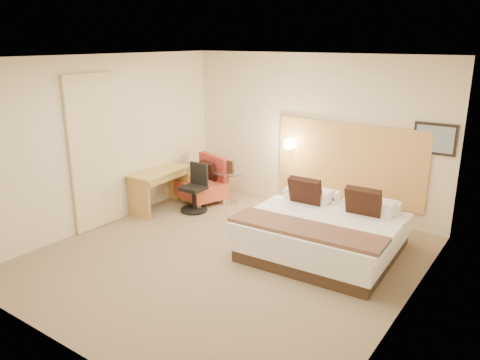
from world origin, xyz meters
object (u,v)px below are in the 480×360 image
Objects in this scene: lounge_chair at (204,184)px; desk_chair at (195,192)px; bed at (325,231)px; desk at (160,179)px; side_table at (228,186)px.

lounge_chair reaches higher than desk_chair.
bed reaches higher than desk.
side_table is at bearing 21.97° from lounge_chair.
desk_chair is at bearing 174.60° from bed.
desk reaches higher than side_table.
bed is at bearing -21.05° from side_table.
bed is at bearing 0.61° from desk.
bed is 3.16m from desk.
desk is at bearing -153.35° from desk_chair.
desk is at bearing -129.98° from side_table.
lounge_chair is 1.64× the size of side_table.
desk_chair is (-0.23, -0.66, 0.01)m from side_table.
bed is 2.53m from side_table.
lounge_chair is 0.53m from desk_chair.
side_table is 0.70m from desk_chair.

